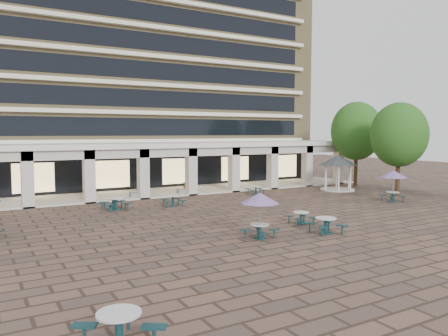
{
  "coord_description": "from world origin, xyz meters",
  "views": [
    {
      "loc": [
        -13.74,
        -20.71,
        5.24
      ],
      "look_at": [
        -0.1,
        3.0,
        3.04
      ],
      "focal_mm": 35.0,
      "sensor_mm": 36.0,
      "label": 1
    }
  ],
  "objects": [
    {
      "name": "gazebo",
      "position": [
        15.01,
        8.45,
        2.4
      ],
      "size": [
        3.42,
        3.42,
        3.18
      ],
      "rotation": [
        0.0,
        0.0,
        -0.18
      ],
      "color": "beige",
      "rests_on": "ground"
    },
    {
      "name": "picnic_table_1",
      "position": [
        2.12,
        -3.84,
        0.49
      ],
      "size": [
        2.02,
        2.02,
        0.82
      ],
      "rotation": [
        0.0,
        0.0,
        -0.15
      ],
      "color": "#123537",
      "rests_on": "ground"
    },
    {
      "name": "planter_right",
      "position": [
        1.84,
        12.9,
        0.49
      ],
      "size": [
        1.5,
        0.71,
        1.24
      ],
      "color": "gray",
      "rests_on": "ground"
    },
    {
      "name": "picnic_table_8",
      "position": [
        -5.47,
        8.49,
        0.5
      ],
      "size": [
        1.93,
        1.93,
        0.84
      ],
      "rotation": [
        0.0,
        0.0,
        0.03
      ],
      "color": "#123537",
      "rests_on": "ground"
    },
    {
      "name": "picnic_table_0",
      "position": [
        -10.8,
        -10.4,
        0.5
      ],
      "size": [
        2.16,
        2.16,
        0.84
      ],
      "rotation": [
        0.0,
        0.0,
        0.22
      ],
      "color": "#123537",
      "rests_on": "ground"
    },
    {
      "name": "ground",
      "position": [
        0.0,
        0.0,
        0.0
      ],
      "size": [
        120.0,
        120.0,
        0.0
      ],
      "primitive_type": "plane",
      "color": "brown",
      "rests_on": "ground"
    },
    {
      "name": "picnic_table_6",
      "position": [
        -1.5,
        -3.02,
        1.93
      ],
      "size": [
        1.96,
        1.96,
        2.27
      ],
      "rotation": [
        0.0,
        0.0,
        0.36
      ],
      "color": "#123537",
      "rests_on": "ground"
    },
    {
      "name": "tree_east_a",
      "position": [
        17.06,
        3.57,
        5.08
      ],
      "size": [
        4.67,
        4.67,
        7.78
      ],
      "color": "#452E1B",
      "rests_on": "ground"
    },
    {
      "name": "tree_east_c",
      "position": [
        19.0,
        10.04,
        5.42
      ],
      "size": [
        4.98,
        4.98,
        8.29
      ],
      "color": "#452E1B",
      "rests_on": "ground"
    },
    {
      "name": "retail_arcade",
      "position": [
        0.0,
        14.8,
        3.0
      ],
      "size": [
        42.0,
        6.6,
        4.4
      ],
      "color": "white",
      "rests_on": "ground"
    },
    {
      "name": "picnic_table_13",
      "position": [
        7.07,
        10.0,
        0.43
      ],
      "size": [
        1.86,
        1.86,
        0.71
      ],
      "rotation": [
        0.0,
        0.0,
        -0.27
      ],
      "color": "#123537",
      "rests_on": "ground"
    },
    {
      "name": "planter_left",
      "position": [
        -2.3,
        12.9,
        0.47
      ],
      "size": [
        1.5,
        0.71,
        1.22
      ],
      "color": "gray",
      "rests_on": "ground"
    },
    {
      "name": "apartment_building",
      "position": [
        0.0,
        25.47,
        12.6
      ],
      "size": [
        40.0,
        15.5,
        25.2
      ],
      "color": "#A0885A",
      "rests_on": "ground"
    },
    {
      "name": "picnic_table_10",
      "position": [
        2.53,
        -1.36,
        0.41
      ],
      "size": [
        1.71,
        1.71,
        0.69
      ],
      "rotation": [
        0.0,
        0.0,
        -0.15
      ],
      "color": "#123537",
      "rests_on": "ground"
    },
    {
      "name": "picnic_table_12",
      "position": [
        -5.58,
        8.71,
        0.46
      ],
      "size": [
        2.07,
        2.07,
        0.78
      ],
      "rotation": [
        0.0,
        0.0,
        0.32
      ],
      "color": "#123537",
      "rests_on": "ground"
    },
    {
      "name": "picnic_table_9",
      "position": [
        -1.43,
        8.08,
        0.46
      ],
      "size": [
        1.91,
        1.91,
        0.76
      ],
      "rotation": [
        0.0,
        0.0,
        -0.17
      ],
      "color": "#123537",
      "rests_on": "ground"
    },
    {
      "name": "picnic_table_11",
      "position": [
        14.0,
        1.57,
        2.02
      ],
      "size": [
        2.06,
        2.06,
        2.37
      ],
      "rotation": [
        0.0,
        0.0,
        -0.24
      ],
      "color": "#123537",
      "rests_on": "ground"
    }
  ]
}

